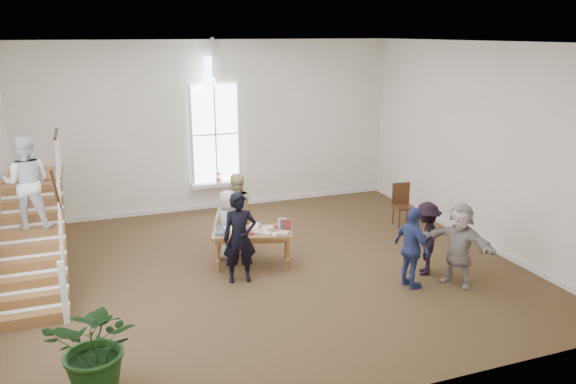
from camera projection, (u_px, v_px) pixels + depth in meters
name	position (u px, v px, depth m)	size (l,w,h in m)	color
ground	(268.00, 269.00, 11.52)	(10.00, 10.00, 0.00)	#44311A
room_shell	(218.00, 194.00, 15.37)	(10.49, 10.00, 10.00)	silver
staircase	(31.00, 205.00, 10.31)	(1.10, 4.10, 2.92)	brown
library_table	(252.00, 234.00, 11.53)	(1.77, 1.24, 0.82)	brown
police_officer	(240.00, 238.00, 10.73)	(0.65, 0.43, 1.78)	black
elderly_woman	(229.00, 224.00, 11.93)	(0.73, 0.47, 1.49)	beige
person_yellow	(236.00, 211.00, 12.45)	(0.83, 0.65, 1.72)	#CDC180
woman_cluster_a	(412.00, 248.00, 10.49)	(0.92, 0.38, 1.57)	#35417F
woman_cluster_b	(426.00, 239.00, 11.11)	(0.96, 0.55, 1.48)	black
woman_cluster_c	(459.00, 244.00, 10.60)	(1.51, 0.48, 1.63)	#B5A9A3
floor_plant	(97.00, 346.00, 7.45)	(1.21, 1.05, 1.35)	#143310
side_chair	(402.00, 202.00, 14.00)	(0.51, 0.51, 1.07)	#3C2410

